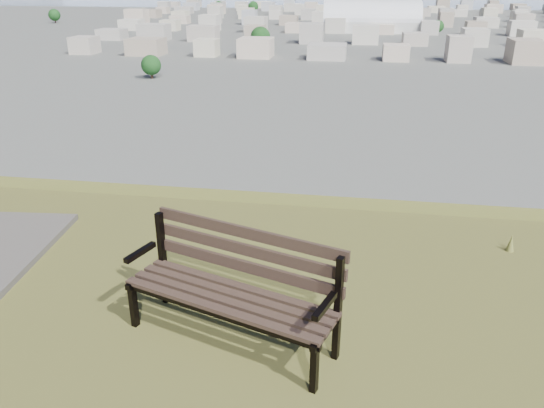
# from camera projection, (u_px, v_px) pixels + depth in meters

# --- Properties ---
(park_bench) EXTENTS (1.70, 1.02, 0.85)m
(park_bench) POSITION_uv_depth(u_px,v_px,m) (235.00, 282.00, 3.94)
(park_bench) COLOR #3C2D22
(park_bench) RESTS_ON hilltop_mesa
(arena) EXTENTS (53.05, 24.58, 21.95)m
(arena) POSITION_uv_depth(u_px,v_px,m) (371.00, 22.00, 291.06)
(arena) COLOR silver
(arena) RESTS_ON ground
(city_blocks) EXTENTS (395.00, 361.00, 7.00)m
(city_blocks) POSITION_uv_depth(u_px,v_px,m) (362.00, 15.00, 369.31)
(city_blocks) COLOR beige
(city_blocks) RESTS_ON ground
(city_trees) EXTENTS (406.52, 387.20, 9.98)m
(city_trees) POSITION_uv_depth(u_px,v_px,m) (315.00, 21.00, 304.20)
(city_trees) COLOR #322019
(city_trees) RESTS_ON ground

